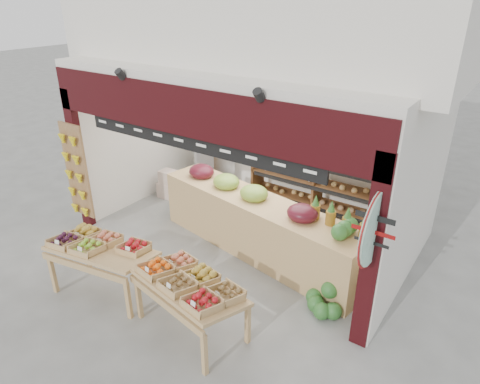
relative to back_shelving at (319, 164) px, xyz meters
name	(u,v)px	position (x,y,z in m)	size (l,w,h in m)	color
ground	(234,242)	(-0.78, -1.75, -1.14)	(60.00, 60.00, 0.00)	slate
shop_structure	(287,6)	(-0.78, -0.13, 2.78)	(6.36, 5.12, 5.40)	silver
banana_board	(76,173)	(-3.51, -2.92, -0.02)	(0.60, 0.15, 1.80)	#976B44
gift_sign	(374,229)	(1.97, -2.89, 0.61)	(0.04, 0.93, 0.92)	#C2F4DD
back_shelving	(319,164)	(0.00, 0.00, 0.00)	(2.85, 0.47, 1.77)	brown
refrigerator	(214,154)	(-2.52, -0.06, -0.31)	(0.65, 0.65, 1.67)	silver
cardboard_stack	(178,189)	(-2.82, -0.99, -0.91)	(0.97, 0.70, 0.64)	beige
mid_counter	(258,224)	(-0.27, -1.76, -0.59)	(4.09, 1.47, 1.24)	tan
display_table_left	(98,246)	(-1.67, -3.95, -0.39)	(1.63, 1.09, 0.97)	tan
display_table_right	(190,284)	(0.04, -3.86, -0.38)	(1.63, 1.10, 0.97)	tan
watermelon_pile	(326,301)	(1.35, -2.48, -0.98)	(0.60, 0.60, 0.47)	#1B521E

